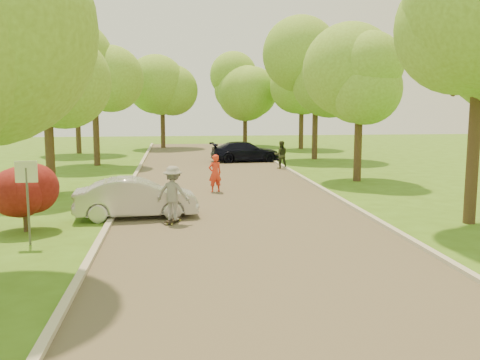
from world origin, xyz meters
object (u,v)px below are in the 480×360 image
street_sign (27,185)px  longboard (174,220)px  person_striped (215,173)px  skateboarder (173,193)px  silver_sedan (136,198)px  person_olive (281,155)px  dark_sedan (245,152)px

street_sign → longboard: (3.67, 2.08, -1.47)m
street_sign → person_striped: street_sign is taller
longboard → skateboarder: (0.00, -0.00, 0.84)m
silver_sedan → person_olive: size_ratio=2.50×
silver_sedan → longboard: 1.60m
longboard → skateboarder: bearing=141.1°
dark_sedan → longboard: bearing=159.8°
person_striped → person_olive: bearing=-139.4°
dark_sedan → street_sign: bearing=151.3°
silver_sedan → person_striped: 5.40m
street_sign → longboard: bearing=29.5°
street_sign → dark_sedan: bearing=66.9°
silver_sedan → skateboarder: size_ratio=2.34×
skateboarder → person_striped: bearing=-82.3°
street_sign → person_striped: bearing=54.9°
skateboarder → person_olive: (5.93, 13.09, -0.16)m
dark_sedan → person_striped: bearing=160.8°
silver_sedan → dark_sedan: bearing=-24.0°
longboard → person_olive: bearing=-89.8°
street_sign → person_olive: (9.60, 15.17, -0.79)m
silver_sedan → street_sign: bearing=135.9°
street_sign → dark_sedan: (8.10, 18.96, -0.94)m
longboard → person_olive: 14.39m
silver_sedan → skateboarder: (1.17, -0.95, 0.30)m
street_sign → longboard: size_ratio=2.51×
skateboarder → person_striped: skateboarder is taller
longboard → person_striped: size_ratio=0.56×
dark_sedan → person_olive: size_ratio=2.80×
street_sign → longboard: 4.47m
person_striped → longboard: bearing=53.1°
longboard → dark_sedan: bearing=-80.2°
skateboarder → street_sign: bearing=54.1°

